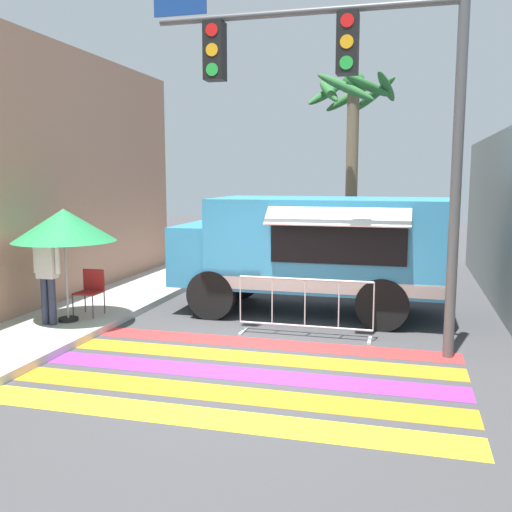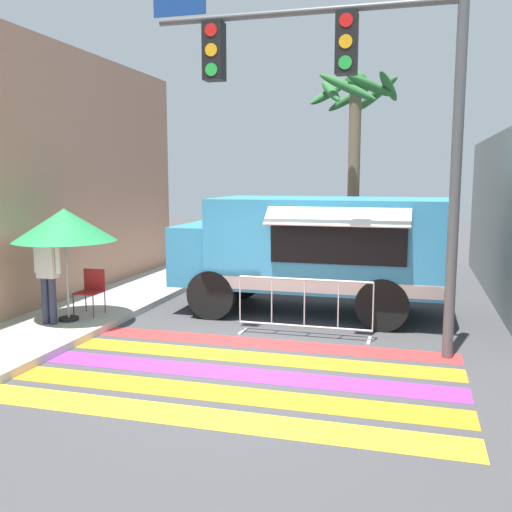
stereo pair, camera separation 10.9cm
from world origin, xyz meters
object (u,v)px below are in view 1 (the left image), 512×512
at_px(traffic_signal_pole, 348,89).
at_px(vendor_person, 47,268).
at_px(patio_umbrella, 64,225).
at_px(barricade_front, 305,308).
at_px(palm_tree, 353,126).
at_px(folding_chair, 91,288).
at_px(food_truck, 309,246).

relative_size(traffic_signal_pole, vendor_person, 3.15).
bearing_deg(patio_umbrella, barricade_front, 7.09).
bearing_deg(barricade_front, palm_tree, 88.50).
bearing_deg(traffic_signal_pole, patio_umbrella, 179.76).
bearing_deg(folding_chair, food_truck, 3.02).
height_order(patio_umbrella, folding_chair, patio_umbrella).
distance_m(food_truck, traffic_signal_pole, 3.69).
distance_m(barricade_front, palm_tree, 7.13).
bearing_deg(vendor_person, food_truck, 16.89).
height_order(folding_chair, palm_tree, palm_tree).
bearing_deg(palm_tree, vendor_person, -123.62).
bearing_deg(barricade_front, patio_umbrella, -172.91).
bearing_deg(vendor_person, patio_umbrella, 43.76).
height_order(food_truck, palm_tree, palm_tree).
bearing_deg(patio_umbrella, vendor_person, -121.75).
bearing_deg(food_truck, patio_umbrella, -150.57).
distance_m(food_truck, barricade_front, 1.98).
xyz_separation_m(traffic_signal_pole, folding_chair, (-4.88, 0.59, -3.44)).
xyz_separation_m(patio_umbrella, palm_tree, (4.47, 6.71, 2.21)).
relative_size(patio_umbrella, folding_chair, 2.39).
distance_m(traffic_signal_pole, palm_tree, 6.75).
distance_m(vendor_person, palm_tree, 8.91).
xyz_separation_m(traffic_signal_pole, barricade_front, (-0.72, 0.56, -3.57)).
xyz_separation_m(folding_chair, vendor_person, (-0.33, -0.86, 0.51)).
bearing_deg(patio_umbrella, food_truck, 29.43).
relative_size(patio_umbrella, barricade_front, 0.88).
relative_size(food_truck, barricade_front, 2.30).
height_order(traffic_signal_pole, barricade_front, traffic_signal_pole).
distance_m(vendor_person, barricade_front, 4.62).
xyz_separation_m(food_truck, patio_umbrella, (-4.08, -2.30, 0.51)).
height_order(patio_umbrella, vendor_person, patio_umbrella).
xyz_separation_m(food_truck, palm_tree, (0.39, 4.40, 2.72)).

